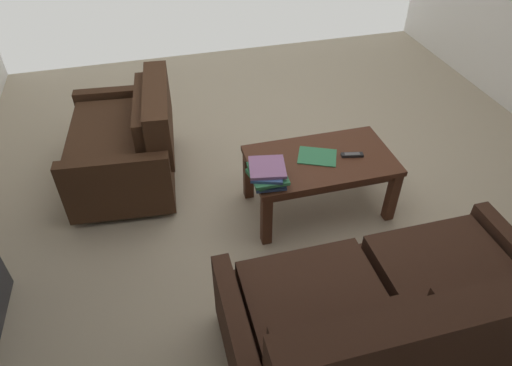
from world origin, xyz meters
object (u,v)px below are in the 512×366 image
at_px(loveseat_near, 129,143).
at_px(tv_remote, 352,155).
at_px(coffee_table, 320,166).
at_px(book_stack, 267,173).
at_px(sofa_main, 392,319).
at_px(loose_magazine, 317,156).

height_order(loveseat_near, tv_remote, loveseat_near).
distance_m(coffee_table, book_stack, 0.49).
xyz_separation_m(sofa_main, book_stack, (0.37, -1.14, 0.18)).
distance_m(sofa_main, loose_magazine, 1.31).
distance_m(loveseat_near, tv_remote, 1.76).
height_order(sofa_main, tv_remote, sofa_main).
relative_size(book_stack, tv_remote, 1.91).
xyz_separation_m(loveseat_near, book_stack, (-0.90, 0.87, 0.18)).
xyz_separation_m(coffee_table, tv_remote, (-0.23, 0.03, 0.08)).
xyz_separation_m(sofa_main, coffee_table, (-0.08, -1.28, 0.05)).
relative_size(coffee_table, book_stack, 3.33).
distance_m(sofa_main, book_stack, 1.21).
bearing_deg(coffee_table, loveseat_near, -28.55).
height_order(coffee_table, loose_magazine, loose_magazine).
bearing_deg(coffee_table, book_stack, 17.28).
xyz_separation_m(book_stack, loose_magazine, (-0.42, -0.16, -0.06)).
distance_m(tv_remote, loose_magazine, 0.25).
bearing_deg(loveseat_near, tv_remote, 154.08).
bearing_deg(loose_magazine, loveseat_near, -93.78).
bearing_deg(book_stack, tv_remote, -170.92).
bearing_deg(loose_magazine, coffee_table, 67.78).
bearing_deg(sofa_main, tv_remote, -103.75).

